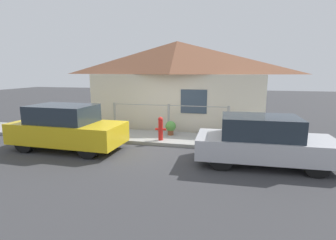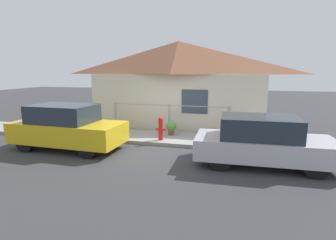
% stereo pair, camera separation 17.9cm
% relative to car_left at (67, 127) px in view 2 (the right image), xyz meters
% --- Properties ---
extents(ground_plane, '(60.00, 60.00, 0.00)m').
position_rel_car_left_xyz_m(ground_plane, '(2.86, 1.10, -0.75)').
color(ground_plane, '#38383A').
extents(sidewalk, '(24.00, 1.84, 0.12)m').
position_rel_car_left_xyz_m(sidewalk, '(2.86, 2.02, -0.69)').
color(sidewalk, gray).
rests_on(sidewalk, ground_plane).
extents(house, '(8.05, 2.23, 3.95)m').
position_rel_car_left_xyz_m(house, '(2.86, 4.34, 2.31)').
color(house, beige).
rests_on(house, ground_plane).
extents(fence, '(4.90, 0.10, 1.17)m').
position_rel_car_left_xyz_m(fence, '(2.86, 2.78, 0.02)').
color(fence, '#999993').
rests_on(fence, sidewalk).
extents(car_left, '(3.80, 1.71, 1.51)m').
position_rel_car_left_xyz_m(car_left, '(0.00, 0.00, 0.00)').
color(car_left, gold).
rests_on(car_left, ground_plane).
extents(car_right, '(3.80, 1.71, 1.39)m').
position_rel_car_left_xyz_m(car_right, '(6.26, -0.00, -0.06)').
color(car_right, '#B7B7BC').
rests_on(car_right, ground_plane).
extents(fire_hydrant, '(0.40, 0.18, 0.86)m').
position_rel_car_left_xyz_m(fire_hydrant, '(2.87, 1.48, -0.18)').
color(fire_hydrant, red).
rests_on(fire_hydrant, sidewalk).
extents(potted_plant_near_hydrant, '(0.41, 0.41, 0.56)m').
position_rel_car_left_xyz_m(potted_plant_near_hydrant, '(3.05, 2.34, -0.31)').
color(potted_plant_near_hydrant, brown).
rests_on(potted_plant_near_hydrant, sidewalk).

